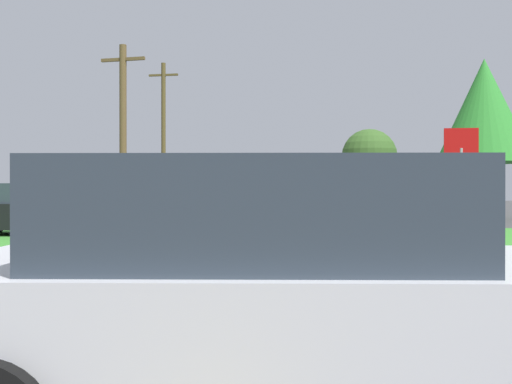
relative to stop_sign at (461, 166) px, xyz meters
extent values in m
plane|color=#414141|center=(-4.98, 1.64, -1.97)|extent=(120.00, 120.00, 0.00)
cube|color=yellow|center=(-4.98, -6.36, -1.97)|extent=(0.20, 14.00, 0.01)
cylinder|color=#9EA0A8|center=(0.00, 0.00, -0.79)|extent=(0.07, 0.07, 2.36)
cube|color=red|center=(0.00, 0.00, 0.46)|extent=(0.74, 0.14, 0.74)
cube|color=silver|center=(-4.49, -9.61, -1.33)|extent=(4.31, 2.02, 0.76)
cube|color=#2D3842|center=(-4.69, -9.60, -0.65)|extent=(2.39, 1.73, 0.60)
cylinder|color=black|center=(-3.01, -8.74, -1.63)|extent=(0.69, 0.24, 0.68)
cylinder|color=black|center=(-5.90, -8.64, -1.63)|extent=(0.69, 0.24, 0.68)
cube|color=black|center=(-11.50, 4.94, -1.33)|extent=(4.26, 2.10, 0.76)
cube|color=#2D3842|center=(-11.73, 4.96, -0.65)|extent=(2.39, 1.74, 0.60)
cylinder|color=black|center=(-10.03, 5.68, -1.63)|extent=(0.70, 0.28, 0.68)
cylinder|color=black|center=(-10.17, 3.96, -1.63)|extent=(0.70, 0.28, 0.68)
cylinder|color=brown|center=(-9.54, 9.92, 1.53)|extent=(0.27, 0.27, 7.01)
cube|color=brown|center=(-9.54, 9.92, 4.47)|extent=(1.77, 0.57, 0.12)
cylinder|color=brown|center=(-9.76, 22.67, 2.52)|extent=(0.26, 0.26, 8.99)
cube|color=brown|center=(-9.76, 22.67, 6.29)|extent=(1.79, 0.45, 0.12)
cylinder|color=slate|center=(-5.05, 7.75, -0.88)|extent=(0.08, 0.08, 2.18)
cube|color=yellow|center=(-5.05, 7.75, 0.21)|extent=(0.90, 0.16, 0.91)
cube|color=black|center=(-5.05, 7.75, 0.21)|extent=(0.45, 0.11, 0.10)
cylinder|color=brown|center=(6.59, 15.29, -0.62)|extent=(0.33, 0.33, 2.71)
cone|color=#2E872D|center=(6.59, 15.29, 3.23)|extent=(4.54, 4.54, 4.99)
cylinder|color=brown|center=(1.77, 18.68, -0.97)|extent=(0.35, 0.35, 2.01)
sphere|color=#365C23|center=(1.77, 18.68, 1.21)|extent=(2.95, 2.95, 2.95)
camera|label=1|loc=(-4.76, -13.25, -0.53)|focal=42.13mm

